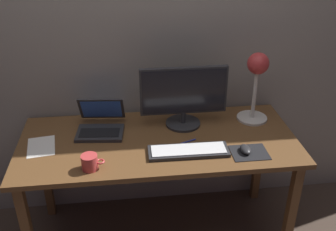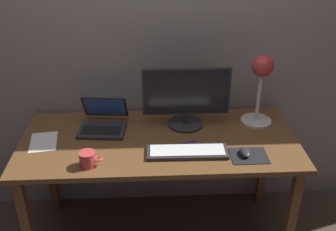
% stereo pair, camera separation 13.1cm
% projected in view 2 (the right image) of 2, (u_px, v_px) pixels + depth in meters
% --- Properties ---
extents(back_wall, '(4.80, 0.06, 2.60)m').
position_uv_depth(back_wall, '(156.00, 24.00, 2.36)').
color(back_wall, gray).
rests_on(back_wall, ground).
extents(desk, '(1.60, 0.70, 0.74)m').
position_uv_depth(desk, '(159.00, 150.00, 2.31)').
color(desk, brown).
rests_on(desk, ground).
extents(monitor, '(0.52, 0.21, 0.38)m').
position_uv_depth(monitor, '(186.00, 95.00, 2.32)').
color(monitor, '#28282B').
rests_on(monitor, desk).
extents(keyboard_main, '(0.44, 0.15, 0.03)m').
position_uv_depth(keyboard_main, '(187.00, 152.00, 2.14)').
color(keyboard_main, '#28282B').
rests_on(keyboard_main, desk).
extents(laptop, '(0.30, 0.30, 0.19)m').
position_uv_depth(laptop, '(103.00, 119.00, 2.37)').
color(laptop, '#28282B').
rests_on(laptop, desk).
extents(desk_lamp, '(0.19, 0.19, 0.44)m').
position_uv_depth(desk_lamp, '(261.00, 78.00, 2.31)').
color(desk_lamp, beige).
rests_on(desk_lamp, desk).
extents(mousepad, '(0.20, 0.16, 0.00)m').
position_uv_depth(mousepad, '(249.00, 156.00, 2.12)').
color(mousepad, black).
rests_on(mousepad, desk).
extents(mouse, '(0.06, 0.10, 0.03)m').
position_uv_depth(mouse, '(245.00, 152.00, 2.12)').
color(mouse, '#28282B').
rests_on(mouse, mousepad).
extents(coffee_mug, '(0.12, 0.09, 0.08)m').
position_uv_depth(coffee_mug, '(88.00, 159.00, 2.03)').
color(coffee_mug, '#CC3F3F').
rests_on(coffee_mug, desk).
extents(paper_sheet_near_mouse, '(0.18, 0.23, 0.00)m').
position_uv_depth(paper_sheet_near_mouse, '(43.00, 142.00, 2.24)').
color(paper_sheet_near_mouse, white).
rests_on(paper_sheet_near_mouse, desk).
extents(pen, '(0.13, 0.06, 0.01)m').
position_uv_depth(pen, '(185.00, 143.00, 2.23)').
color(pen, '#2633A5').
rests_on(pen, desk).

